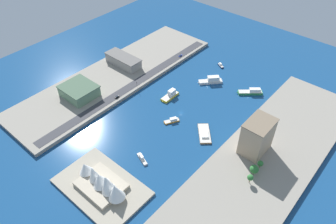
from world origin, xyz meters
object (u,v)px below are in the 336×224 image
at_px(yacht_sleek_gray, 142,158).
at_px(water_taxi_orange, 172,120).
at_px(opera_landmark, 102,182).
at_px(carpark_squat_concrete, 123,60).
at_px(patrol_launch_navy, 221,65).
at_px(hatchback_blue, 180,56).
at_px(ferry_green_doubledeck, 251,92).
at_px(ferry_white_commuter, 211,80).
at_px(barge_flat_brown, 204,134).
at_px(ferry_yellow_fast, 170,95).
at_px(terminal_long_green, 79,91).
at_px(suv_black, 117,97).
at_px(apartment_midrise_tan, 257,136).
at_px(traffic_light_waterfront, 137,84).

relative_size(yacht_sleek_gray, water_taxi_orange, 1.04).
bearing_deg(opera_landmark, carpark_squat_concrete, -48.50).
bearing_deg(patrol_launch_navy, hatchback_blue, 21.48).
bearing_deg(ferry_green_doubledeck, ferry_white_commuter, 14.51).
bearing_deg(barge_flat_brown, ferry_yellow_fast, -19.94).
bearing_deg(terminal_long_green, barge_flat_brown, -162.43).
bearing_deg(hatchback_blue, opera_landmark, 111.98).
relative_size(suv_black, opera_landmark, 0.11).
xyz_separation_m(ferry_green_doubledeck, apartment_midrise_tan, (-41.41, 68.86, 16.54)).
relative_size(yacht_sleek_gray, ferry_yellow_fast, 0.69).
height_order(yacht_sleek_gray, patrol_launch_navy, yacht_sleek_gray).
relative_size(barge_flat_brown, patrol_launch_navy, 2.44).
bearing_deg(carpark_squat_concrete, ferry_yellow_fast, 174.77).
relative_size(barge_flat_brown, traffic_light_waterfront, 3.78).
height_order(barge_flat_brown, water_taxi_orange, water_taxi_orange).
bearing_deg(carpark_squat_concrete, patrol_launch_navy, -138.33).
bearing_deg(water_taxi_orange, ferry_yellow_fast, -46.84).
xyz_separation_m(ferry_yellow_fast, opera_landmark, (-34.19, 115.97, 6.50)).
bearing_deg(traffic_light_waterfront, ferry_green_doubledeck, -142.19).
bearing_deg(ferry_white_commuter, apartment_midrise_tan, 144.88).
relative_size(terminal_long_green, hatchback_blue, 6.58).
relative_size(ferry_yellow_fast, water_taxi_orange, 1.49).
bearing_deg(opera_landmark, apartment_midrise_tan, -121.93).
height_order(ferry_yellow_fast, terminal_long_green, terminal_long_green).
distance_m(ferry_yellow_fast, hatchback_blue, 72.29).
bearing_deg(water_taxi_orange, ferry_white_commuter, -83.78).
height_order(ferry_white_commuter, apartment_midrise_tan, apartment_midrise_tan).
height_order(hatchback_blue, traffic_light_waterfront, traffic_light_waterfront).
relative_size(ferry_yellow_fast, terminal_long_green, 0.66).
bearing_deg(opera_landmark, terminal_long_green, -29.27).
xyz_separation_m(patrol_launch_navy, opera_landmark, (-27.28, 195.20, 7.70)).
distance_m(water_taxi_orange, traffic_light_waterfront, 59.96).
xyz_separation_m(patrol_launch_navy, carpark_squat_concrete, (81.35, 72.41, 7.59)).
bearing_deg(carpark_squat_concrete, ferry_green_doubledeck, -159.01).
distance_m(suv_black, hatchback_blue, 99.98).
relative_size(terminal_long_green, opera_landmark, 0.69).
bearing_deg(opera_landmark, water_taxi_orange, -84.00).
xyz_separation_m(ferry_green_doubledeck, terminal_long_green, (124.41, 117.29, 6.86)).
bearing_deg(carpark_squat_concrete, barge_flat_brown, 168.19).
relative_size(apartment_midrise_tan, terminal_long_green, 0.94).
bearing_deg(yacht_sleek_gray, terminal_long_green, -9.52).
height_order(yacht_sleek_gray, terminal_long_green, terminal_long_green).
relative_size(water_taxi_orange, apartment_midrise_tan, 0.48).
bearing_deg(suv_black, water_taxi_orange, -169.02).
distance_m(ferry_yellow_fast, water_taxi_orange, 36.23).
xyz_separation_m(carpark_squat_concrete, hatchback_blue, (-36.89, -54.92, -4.43)).
distance_m(terminal_long_green, traffic_light_waterfront, 56.87).
distance_m(ferry_white_commuter, hatchback_blue, 56.31).
bearing_deg(ferry_white_commuter, hatchback_blue, -15.21).
bearing_deg(ferry_white_commuter, traffic_light_waterfront, 50.24).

